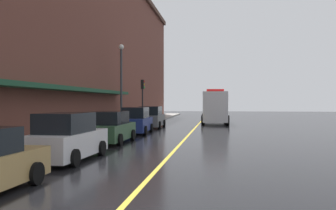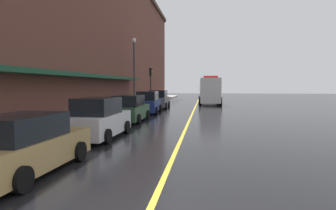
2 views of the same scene
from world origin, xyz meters
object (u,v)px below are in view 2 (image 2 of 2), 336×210
Objects in this scene: parked_car_2 at (129,109)px; street_lamp_left at (134,66)px; parked_car_4 at (158,100)px; traffic_light_near at (151,79)px; parked_car_0 at (24,146)px; parked_car_3 at (148,103)px; box_truck at (209,91)px; parked_car_1 at (99,119)px.

street_lamp_left reaches higher than parked_car_2.
traffic_light_near is (-1.35, 2.69, 2.27)m from parked_car_4.
parked_car_0 is at bearing 179.40° from parked_car_4.
parked_car_3 is 0.99× the size of traffic_light_near.
parked_car_4 is at bearing -41.60° from box_truck.
street_lamp_left reaches higher than parked_car_3.
parked_car_3 is (0.01, 17.75, 0.10)m from parked_car_0.
parked_car_1 is 0.58× the size of box_truck.
parked_car_1 is 15.95m from street_lamp_left.
street_lamp_left is at bearing 9.34° from parked_car_1.
box_truck is (5.58, 30.26, 0.90)m from parked_car_0.
street_lamp_left is 1.61× the size of traffic_light_near.
parked_car_2 is 14.76m from traffic_light_near.
parked_car_1 reaches higher than parked_car_2.
box_truck is 1.10× the size of street_lamp_left.
parked_car_3 is 0.94× the size of parked_car_4.
parked_car_2 is at bearing 178.85° from parked_car_4.
parked_car_4 is (0.11, 11.84, 0.05)m from parked_car_2.
parked_car_4 is at bearing -63.28° from traffic_light_near.
box_truck is 1.78× the size of traffic_light_near.
parked_car_1 is at bearing 179.64° from parked_car_4.
street_lamp_left is (-2.02, -2.62, 3.52)m from parked_car_4.
street_lamp_left is at bearing -97.10° from traffic_light_near.
street_lamp_left reaches higher than traffic_light_near.
box_truck is (5.57, 12.51, 0.80)m from parked_car_3.
traffic_light_near reaches higher than parked_car_3.
parked_car_4 reaches higher than parked_car_2.
traffic_light_near is at bearing 4.86° from parked_car_0.
parked_car_4 is 4.83m from street_lamp_left.
parked_car_2 is 5.98m from parked_car_3.
box_truck reaches higher than parked_car_3.
parked_car_2 is at bearing 177.33° from parked_car_3.
parked_car_2 is (-0.19, 6.19, -0.05)m from parked_car_1.
traffic_light_near is at bearing 5.33° from parked_car_2.
street_lamp_left is at bearing -40.93° from box_truck.
parked_car_4 is (-0.08, 18.03, 0.01)m from parked_car_1.
parked_car_1 is (0.08, 5.58, 0.09)m from parked_car_0.
parked_car_1 is 12.17m from parked_car_3.
parked_car_0 is at bearing -12.05° from box_truck.
parked_car_3 is 13.72m from box_truck.
parked_car_3 is at bearing -0.70° from parked_car_2.
parked_car_0 is at bearing -179.17° from parked_car_1.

